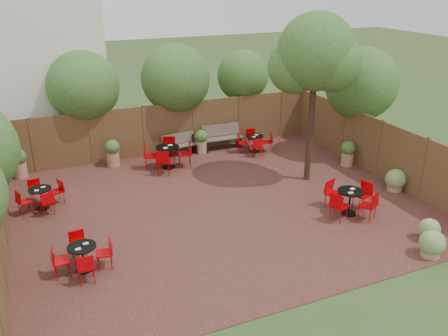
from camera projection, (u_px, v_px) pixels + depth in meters
name	position (u px, v px, depth m)	size (l,w,h in m)	color
ground	(219.00, 206.00, 14.25)	(80.00, 80.00, 0.00)	#354F23
courtyard_paving	(219.00, 205.00, 14.24)	(12.00, 10.00, 0.02)	#351A15
fence_back	(170.00, 129.00, 18.10)	(12.00, 0.08, 2.00)	brown
fence_left	(0.00, 213.00, 11.68)	(0.08, 10.00, 2.00)	brown
fence_right	(379.00, 148.00, 16.04)	(0.08, 10.00, 2.00)	brown
neighbour_building	(31.00, 46.00, 17.85)	(5.00, 4.00, 8.00)	silver
overhang_foliage	(155.00, 100.00, 15.20)	(15.85, 10.70, 2.71)	#315C1E
courtyard_tree	(316.00, 58.00, 14.45)	(2.65, 2.55, 5.56)	black
park_bench_left	(179.00, 144.00, 18.07)	(1.40, 0.61, 0.84)	brown
park_bench_right	(222.00, 136.00, 18.71)	(1.61, 0.57, 0.98)	brown
bistro_tables	(194.00, 180.00, 14.96)	(9.79, 7.23, 0.95)	black
planters	(158.00, 152.00, 16.94)	(11.66, 4.13, 1.05)	#A46F52
low_shrubs	(414.00, 212.00, 13.15)	(2.54, 4.03, 0.72)	#A46F52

